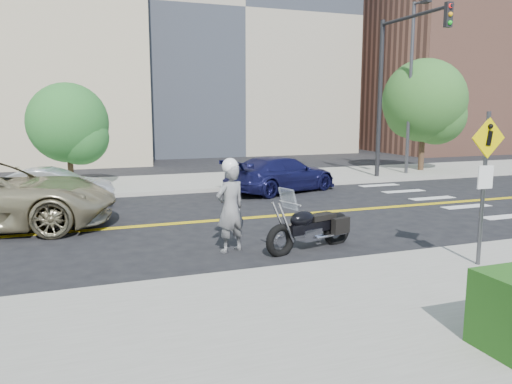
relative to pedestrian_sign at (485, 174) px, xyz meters
The scene contains 14 objects.
ground_plane 7.83m from the pedestrian_sign, 123.64° to the left, with size 120.00×120.00×0.00m, color black.
sidewalk_near 4.75m from the pedestrian_sign, 164.21° to the right, with size 60.00×5.00×0.15m, color #9E9B91.
sidewalk_far 14.56m from the pedestrian_sign, 106.91° to the left, with size 60.00×5.00×0.15m, color #9E9B91.
building_mid 33.51m from the pedestrian_sign, 83.29° to the left, with size 18.00×14.00×20.00m, color #A39984.
building_right 34.41m from the pedestrian_sign, 50.36° to the left, with size 14.00×12.00×12.00m, color #8C5947.
lamp_post 15.16m from the pedestrian_sign, 58.67° to the left, with size 0.16×0.16×8.00m, color #4C4C51.
traffic_light 13.06m from the pedestrian_sign, 63.01° to the left, with size 0.28×4.50×7.00m.
pedestrian_sign is the anchor object (origin of this frame).
motorcyclist 5.27m from the pedestrian_sign, 143.65° to the left, with size 0.84×0.68×2.13m.
motorcycle 3.76m from the pedestrian_sign, 132.26° to the left, with size 2.45×0.74×1.49m, color black, non-canonical shape.
parked_car_silver 13.23m from the pedestrian_sign, 128.24° to the left, with size 1.35×3.86×1.27m, color #B4B8BD.
parked_car_blue 10.54m from the pedestrian_sign, 88.99° to the left, with size 1.97×4.85×1.41m, color #1A1B50.
tree_far_a 15.55m from the pedestrian_sign, 119.23° to the left, with size 3.11×3.11×4.25m.
tree_far_b 16.61m from the pedestrian_sign, 55.68° to the left, with size 4.16×4.16×5.75m.
Camera 1 is at (-3.20, -13.74, 3.16)m, focal length 35.00 mm.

